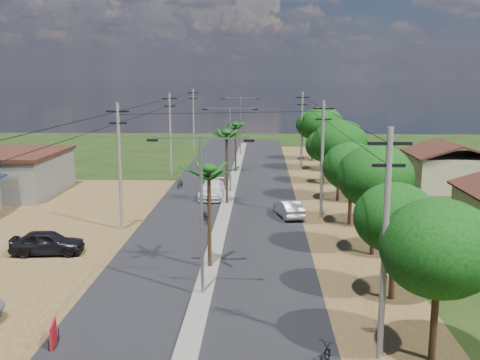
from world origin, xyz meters
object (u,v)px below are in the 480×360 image
object	(u,v)px
car_silver_mid	(288,209)
moto_rider_east	(323,358)
car_white_far	(212,190)
roadside_sign	(53,334)
car_parked_dark	(47,243)

from	to	relation	value
car_silver_mid	moto_rider_east	world-z (taller)	car_silver_mid
car_white_far	roadside_sign	world-z (taller)	car_white_far
car_white_far	moto_rider_east	distance (m)	30.37
moto_rider_east	roadside_sign	world-z (taller)	roadside_sign
car_silver_mid	car_parked_dark	size ratio (longest dim) A/B	0.92
car_silver_mid	car_white_far	world-z (taller)	car_white_far
car_parked_dark	roadside_sign	bearing A→B (deg)	-163.46
car_white_far	car_parked_dark	size ratio (longest dim) A/B	1.17
roadside_sign	car_white_far	bearing A→B (deg)	70.60
car_parked_dark	moto_rider_east	distance (m)	20.21
car_white_far	moto_rider_east	size ratio (longest dim) A/B	2.96
car_parked_dark	car_silver_mid	bearing A→B (deg)	-62.28
car_white_far	moto_rider_east	world-z (taller)	car_white_far
moto_rider_east	roadside_sign	distance (m)	10.80
car_white_far	car_parked_dark	xyz separation A→B (m)	(-8.66, -16.49, 0.00)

